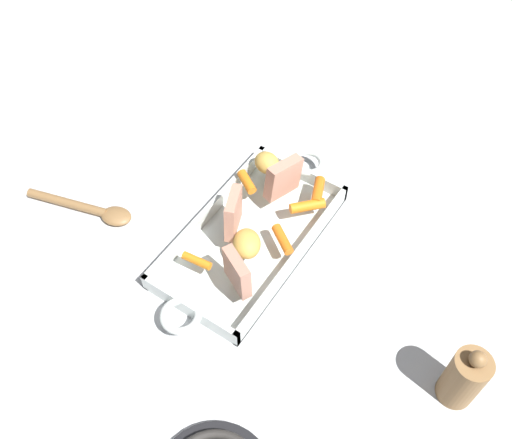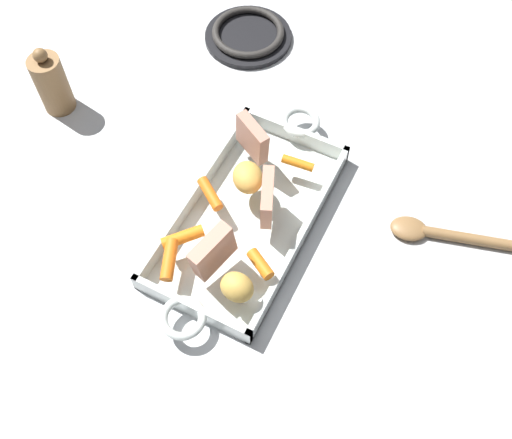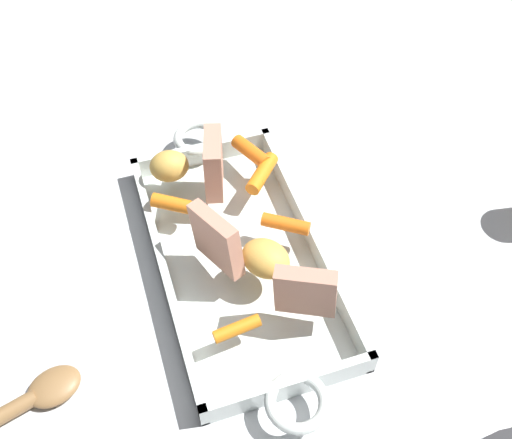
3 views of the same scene
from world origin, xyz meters
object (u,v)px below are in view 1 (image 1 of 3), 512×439
at_px(roast_slice_thick, 237,272).
at_px(potato_halved, 267,163).
at_px(roast_slice_thin, 284,179).
at_px(pepper_mill, 464,378).
at_px(roasting_dish, 251,237).
at_px(serving_spoon, 90,209).
at_px(roast_slice_outer, 233,213).
at_px(potato_golden_small, 247,244).
at_px(baby_carrot_long, 318,191).
at_px(baby_carrot_short, 307,206).
at_px(baby_carrot_center_left, 282,239).
at_px(baby_carrot_southwest, 197,261).
at_px(baby_carrot_northwest, 247,182).

relative_size(roast_slice_thick, potato_halved, 1.31).
xyz_separation_m(roast_slice_thin, pepper_mill, (-0.17, -0.41, -0.01)).
bearing_deg(roasting_dish, roast_slice_thick, -157.02).
xyz_separation_m(potato_halved, serving_spoon, (-0.24, 0.24, -0.05)).
distance_m(roast_slice_outer, potato_golden_small, 0.06).
relative_size(roast_slice_thin, pepper_mill, 0.53).
height_order(roasting_dish, roast_slice_thick, roast_slice_thick).
relative_size(roast_slice_outer, potato_golden_small, 1.24).
height_order(roast_slice_thick, serving_spoon, roast_slice_thick).
relative_size(baby_carrot_long, potato_halved, 1.23).
bearing_deg(roast_slice_outer, baby_carrot_short, -40.66).
height_order(baby_carrot_short, potato_halved, potato_halved).
height_order(baby_carrot_center_left, serving_spoon, baby_carrot_center_left).
xyz_separation_m(baby_carrot_center_left, baby_carrot_short, (0.09, 0.00, 0.00)).
height_order(roasting_dish, baby_carrot_southwest, baby_carrot_southwest).
distance_m(roast_slice_thin, roast_slice_thick, 0.21).
xyz_separation_m(baby_carrot_southwest, baby_carrot_long, (0.24, -0.09, 0.00)).
bearing_deg(pepper_mill, baby_carrot_northwest, 73.17).
bearing_deg(roast_slice_thick, baby_carrot_long, -3.62).
distance_m(baby_carrot_southwest, potato_golden_small, 0.09).
xyz_separation_m(roast_slice_outer, baby_carrot_northwest, (0.09, 0.03, -0.03)).
relative_size(baby_carrot_southwest, potato_halved, 1.04).
distance_m(roast_slice_outer, baby_carrot_long, 0.17).
distance_m(roast_slice_thick, pepper_mill, 0.37).
relative_size(baby_carrot_southwest, serving_spoon, 0.25).
xyz_separation_m(roasting_dish, baby_carrot_long, (0.14, -0.06, 0.03)).
distance_m(baby_carrot_center_left, potato_golden_small, 0.06).
distance_m(roasting_dish, baby_carrot_long, 0.15).
relative_size(roasting_dish, roast_slice_thick, 7.05).
distance_m(roast_slice_outer, roast_slice_thick, 0.12).
bearing_deg(roast_slice_outer, serving_spoon, 111.27).
distance_m(baby_carrot_southwest, baby_carrot_northwest, 0.19).
distance_m(roast_slice_thick, baby_carrot_center_left, 0.11).
xyz_separation_m(baby_carrot_long, baby_carrot_short, (-0.04, -0.00, -0.00)).
bearing_deg(pepper_mill, baby_carrot_southwest, 95.89).
xyz_separation_m(roast_slice_thin, serving_spoon, (-0.22, 0.29, -0.06)).
xyz_separation_m(baby_carrot_southwest, potato_golden_small, (0.07, -0.06, 0.01)).
bearing_deg(roast_slice_thick, baby_carrot_center_left, -9.26).
xyz_separation_m(baby_carrot_northwest, baby_carrot_long, (0.05, -0.12, 0.00)).
xyz_separation_m(roast_slice_thick, serving_spoon, (-0.01, 0.33, -0.06)).
bearing_deg(serving_spoon, potato_golden_small, -2.68).
bearing_deg(roast_slice_outer, baby_carrot_southwest, 176.17).
bearing_deg(roast_slice_outer, baby_carrot_northwest, 20.55).
xyz_separation_m(baby_carrot_short, potato_golden_small, (-0.13, 0.04, 0.01)).
bearing_deg(potato_golden_small, serving_spoon, 102.89).
height_order(baby_carrot_long, potato_golden_small, potato_golden_small).
bearing_deg(roast_slice_thin, roast_slice_thick, -168.78).
distance_m(baby_carrot_northwest, serving_spoon, 0.30).
distance_m(baby_carrot_short, pepper_mill, 0.38).
bearing_deg(roast_slice_thin, pepper_mill, -112.35).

